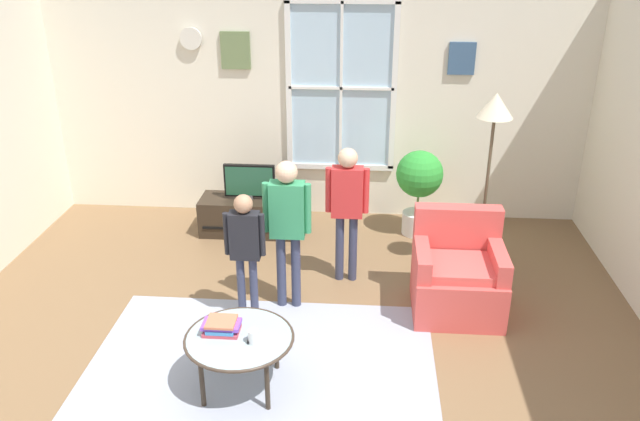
% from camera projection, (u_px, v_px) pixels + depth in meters
% --- Properties ---
extents(ground_plane, '(6.55, 6.67, 0.02)m').
position_uv_depth(ground_plane, '(283.00, 374.00, 4.89)').
color(ground_plane, brown).
extents(back_wall, '(5.95, 0.17, 2.71)m').
position_uv_depth(back_wall, '(317.00, 98.00, 7.16)').
color(back_wall, silver).
rests_on(back_wall, ground_plane).
extents(area_rug, '(2.68, 1.88, 0.01)m').
position_uv_depth(area_rug, '(261.00, 367.00, 4.95)').
color(area_rug, '#999EAD').
rests_on(area_rug, ground_plane).
extents(tv_stand, '(1.10, 0.44, 0.40)m').
position_uv_depth(tv_stand, '(251.00, 215.00, 7.06)').
color(tv_stand, '#2D2319').
rests_on(tv_stand, ground_plane).
extents(television, '(0.55, 0.08, 0.39)m').
position_uv_depth(television, '(250.00, 181.00, 6.90)').
color(television, '#4C4C4C').
rests_on(television, tv_stand).
extents(armchair, '(0.76, 0.74, 0.87)m').
position_uv_depth(armchair, '(457.00, 276.00, 5.59)').
color(armchair, '#D14C47').
rests_on(armchair, ground_plane).
extents(coffee_table, '(0.79, 0.79, 0.44)m').
position_uv_depth(coffee_table, '(239.00, 340.00, 4.59)').
color(coffee_table, '#99B2B7').
rests_on(coffee_table, ground_plane).
extents(book_stack, '(0.27, 0.19, 0.10)m').
position_uv_depth(book_stack, '(222.00, 326.00, 4.61)').
color(book_stack, '#C74454').
rests_on(book_stack, coffee_table).
extents(cup, '(0.08, 0.08, 0.10)m').
position_uv_depth(cup, '(253.00, 336.00, 4.50)').
color(cup, white).
rests_on(cup, coffee_table).
extents(remote_near_books, '(0.04, 0.14, 0.02)m').
position_uv_depth(remote_near_books, '(251.00, 337.00, 4.55)').
color(remote_near_books, black).
rests_on(remote_near_books, coffee_table).
extents(person_red_shirt, '(0.40, 0.18, 1.32)m').
position_uv_depth(person_red_shirt, '(347.00, 200.00, 5.87)').
color(person_red_shirt, '#333851').
rests_on(person_red_shirt, ground_plane).
extents(person_black_shirt, '(0.34, 0.16, 1.14)m').
position_uv_depth(person_black_shirt, '(245.00, 243.00, 5.31)').
color(person_black_shirt, '#333851').
rests_on(person_black_shirt, ground_plane).
extents(person_green_shirt, '(0.41, 0.19, 1.36)m').
position_uv_depth(person_green_shirt, '(287.00, 218.00, 5.43)').
color(person_green_shirt, '#333851').
rests_on(person_green_shirt, ground_plane).
extents(potted_plant_by_window, '(0.50, 0.50, 0.95)m').
position_uv_depth(potted_plant_by_window, '(419.00, 182.00, 6.88)').
color(potted_plant_by_window, silver).
rests_on(potted_plant_by_window, ground_plane).
extents(floor_lamp, '(0.32, 0.32, 1.79)m').
position_uv_depth(floor_lamp, '(494.00, 125.00, 5.67)').
color(floor_lamp, black).
rests_on(floor_lamp, ground_plane).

